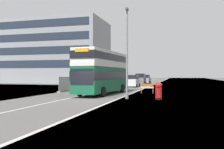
{
  "coord_description": "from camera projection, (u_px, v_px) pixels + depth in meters",
  "views": [
    {
      "loc": [
        7.85,
        -20.33,
        2.22
      ],
      "look_at": [
        1.07,
        4.35,
        2.2
      ],
      "focal_mm": 39.36,
      "sensor_mm": 36.0,
      "label": 1
    }
  ],
  "objects": [
    {
      "name": "ground",
      "position": [
        94.0,
        100.0,
        21.63
      ],
      "size": [
        140.0,
        280.0,
        0.1
      ],
      "color": "#565451"
    },
    {
      "name": "double_decker_bus",
      "position": [
        104.0,
        72.0,
        27.64
      ],
      "size": [
        3.4,
        11.16,
        4.76
      ],
      "color": "#145638",
      "rests_on": "ground"
    },
    {
      "name": "lamppost_foreground",
      "position": [
        127.0,
        56.0,
        22.21
      ],
      "size": [
        0.29,
        0.7,
        8.24
      ],
      "color": "gray",
      "rests_on": "ground"
    },
    {
      "name": "red_pillar_postbox",
      "position": [
        159.0,
        90.0,
        21.45
      ],
      "size": [
        0.63,
        0.63,
        1.55
      ],
      "color": "black",
      "rests_on": "ground"
    },
    {
      "name": "roadworks_barrier",
      "position": [
        147.0,
        87.0,
        28.52
      ],
      "size": [
        1.51,
        0.5,
        1.12
      ],
      "color": "orange",
      "rests_on": "ground"
    },
    {
      "name": "construction_site_fence",
      "position": [
        80.0,
        83.0,
        36.46
      ],
      "size": [
        0.44,
        13.8,
        1.95
      ],
      "color": "#A8AAAD",
      "rests_on": "ground"
    },
    {
      "name": "car_oncoming_near",
      "position": [
        133.0,
        81.0,
        43.52
      ],
      "size": [
        1.93,
        4.4,
        2.11
      ],
      "color": "silver",
      "rests_on": "ground"
    },
    {
      "name": "car_receding_mid",
      "position": [
        141.0,
        80.0,
        50.61
      ],
      "size": [
        2.04,
        4.25,
        2.37
      ],
      "color": "slate",
      "rests_on": "ground"
    },
    {
      "name": "car_receding_far",
      "position": [
        146.0,
        79.0,
        58.62
      ],
      "size": [
        1.97,
        4.41,
        2.11
      ],
      "color": "gray",
      "rests_on": "ground"
    },
    {
      "name": "bare_tree_far_verge_near",
      "position": [
        104.0,
        74.0,
        67.98
      ],
      "size": [
        2.18,
        2.79,
        5.11
      ],
      "color": "#4C3D2D",
      "rests_on": "ground"
    },
    {
      "name": "backdrop_office_block",
      "position": [
        49.0,
        53.0,
        66.92
      ],
      "size": [
        30.61,
        15.12,
        16.3
      ],
      "color": "gray",
      "rests_on": "ground"
    }
  ]
}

